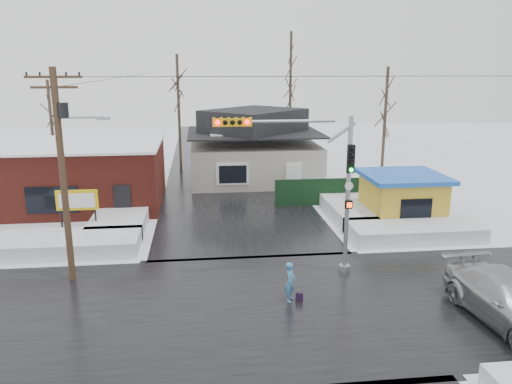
{
  "coord_description": "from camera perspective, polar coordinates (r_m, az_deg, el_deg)",
  "views": [
    {
      "loc": [
        -2.37,
        -17.39,
        9.01
      ],
      "look_at": [
        0.35,
        6.23,
        3.0
      ],
      "focal_mm": 35.0,
      "sensor_mm": 36.0,
      "label": 1
    }
  ],
  "objects": [
    {
      "name": "shopping_bag",
      "position": [
        20.11,
        4.97,
        -11.93
      ],
      "size": [
        0.3,
        0.22,
        0.35
      ],
      "primitive_type": "cube",
      "rotation": [
        0.0,
        0.0,
        -0.39
      ],
      "color": "black",
      "rests_on": "ground"
    },
    {
      "name": "kiosk",
      "position": [
        30.79,
        16.33,
        -0.59
      ],
      "size": [
        4.6,
        4.6,
        2.88
      ],
      "color": "gold",
      "rests_on": "ground"
    },
    {
      "name": "snowbank_nside_e",
      "position": [
        32.03,
        10.7,
        -1.66
      ],
      "size": [
        3.0,
        8.0,
        0.8
      ],
      "primitive_type": "cube",
      "color": "white",
      "rests_on": "ground"
    },
    {
      "name": "tree_far_left",
      "position": [
        43.43,
        -8.94,
        12.63
      ],
      "size": [
        3.0,
        3.0,
        10.0
      ],
      "color": "#332821",
      "rests_on": "ground"
    },
    {
      "name": "snowbank_nw",
      "position": [
        26.7,
        -20.66,
        -5.58
      ],
      "size": [
        7.0,
        3.0,
        0.8
      ],
      "primitive_type": "cube",
      "color": "white",
      "rests_on": "ground"
    },
    {
      "name": "marquee_sign",
      "position": [
        28.58,
        -19.77,
        -1.03
      ],
      "size": [
        2.2,
        0.21,
        2.55
      ],
      "color": "black",
      "rests_on": "ground"
    },
    {
      "name": "pedestrian",
      "position": [
        19.88,
        3.95,
        -10.24
      ],
      "size": [
        0.59,
        0.69,
        1.6
      ],
      "primitive_type": "imported",
      "rotation": [
        0.0,
        0.0,
        1.14
      ],
      "color": "teal",
      "rests_on": "ground"
    },
    {
      "name": "road_ew",
      "position": [
        19.72,
        1.09,
        -12.96
      ],
      "size": [
        120.0,
        10.0,
        0.02
      ],
      "primitive_type": "cube",
      "color": "black",
      "rests_on": "ground"
    },
    {
      "name": "tree_far_right",
      "position": [
        40.1,
        14.71,
        11.09
      ],
      "size": [
        3.0,
        3.0,
        9.0
      ],
      "color": "#332821",
      "rests_on": "ground"
    },
    {
      "name": "utility_pole",
      "position": [
        21.96,
        -21.15,
        3.01
      ],
      "size": [
        3.15,
        0.44,
        9.0
      ],
      "color": "#382619",
      "rests_on": "ground"
    },
    {
      "name": "road_ns",
      "position": [
        19.72,
        1.09,
        -12.96
      ],
      "size": [
        10.0,
        120.0,
        0.02
      ],
      "primitive_type": "cube",
      "color": "black",
      "rests_on": "ground"
    },
    {
      "name": "tree_far_mid",
      "position": [
        46.16,
        4.01,
        14.82
      ],
      "size": [
        3.0,
        3.0,
        12.0
      ],
      "color": "#332821",
      "rests_on": "ground"
    },
    {
      "name": "brick_building",
      "position": [
        35.17,
        -20.65,
        1.9
      ],
      "size": [
        12.2,
        8.2,
        4.12
      ],
      "color": "maroon",
      "rests_on": "ground"
    },
    {
      "name": "house",
      "position": [
        40.14,
        -0.24,
        5.03
      ],
      "size": [
        10.4,
        8.4,
        5.76
      ],
      "color": "#B1AD9F",
      "rests_on": "ground"
    },
    {
      "name": "car",
      "position": [
        20.38,
        27.05,
        -11.04
      ],
      "size": [
        2.9,
        6.11,
        1.72
      ],
      "primitive_type": "imported",
      "rotation": [
        0.0,
        0.0,
        0.08
      ],
      "color": "#AAACB1",
      "rests_on": "ground"
    },
    {
      "name": "snowbank_nside_w",
      "position": [
        30.97,
        -14.91,
        -2.44
      ],
      "size": [
        3.0,
        8.0,
        0.8
      ],
      "primitive_type": "cube",
      "color": "white",
      "rests_on": "ground"
    },
    {
      "name": "snowbank_ne",
      "position": [
        28.25,
        17.57,
        -4.24
      ],
      "size": [
        7.0,
        3.0,
        0.8
      ],
      "primitive_type": "cube",
      "color": "white",
      "rests_on": "ground"
    },
    {
      "name": "ground",
      "position": [
        19.73,
        1.09,
        -12.99
      ],
      "size": [
        120.0,
        120.0,
        0.0
      ],
      "primitive_type": "plane",
      "color": "white",
      "rests_on": "ground"
    },
    {
      "name": "fence",
      "position": [
        33.61,
        8.93,
        0.05
      ],
      "size": [
        8.0,
        0.12,
        1.8
      ],
      "primitive_type": "cube",
      "color": "black",
      "rests_on": "ground"
    },
    {
      "name": "tree_far_west",
      "position": [
        43.07,
        -22.56,
        9.61
      ],
      "size": [
        3.0,
        3.0,
        8.0
      ],
      "color": "#332821",
      "rests_on": "ground"
    },
    {
      "name": "traffic_signal",
      "position": [
        21.39,
        6.56,
        2.03
      ],
      "size": [
        6.05,
        0.68,
        7.0
      ],
      "color": "gray",
      "rests_on": "ground"
    }
  ]
}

